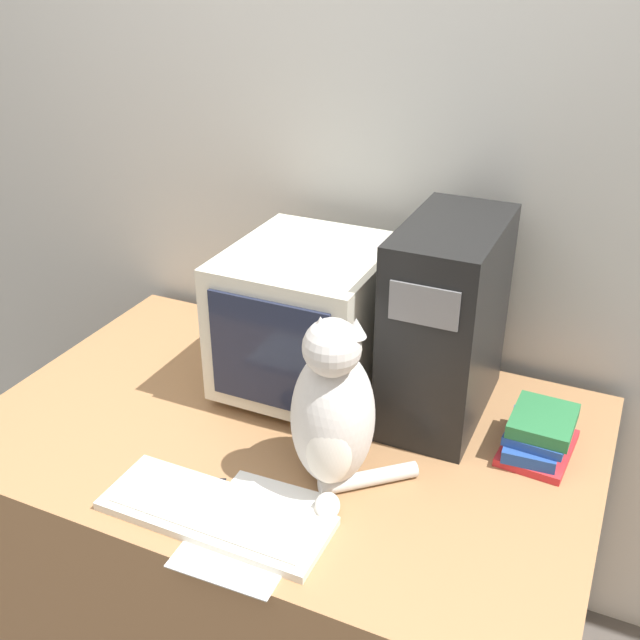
% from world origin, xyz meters
% --- Properties ---
extents(wall_back, '(7.00, 0.05, 2.50)m').
position_xyz_m(wall_back, '(0.00, 0.98, 1.25)').
color(wall_back, silver).
rests_on(wall_back, ground_plane).
extents(desk, '(1.42, 0.92, 0.78)m').
position_xyz_m(desk, '(0.00, 0.46, 0.39)').
color(desk, '#9E7047').
rests_on(desk, ground_plane).
extents(crt_monitor, '(0.37, 0.42, 0.37)m').
position_xyz_m(crt_monitor, '(-0.03, 0.65, 0.97)').
color(crt_monitor, beige).
rests_on(crt_monitor, desk).
extents(computer_tower, '(0.21, 0.39, 0.47)m').
position_xyz_m(computer_tower, '(0.30, 0.68, 1.01)').
color(computer_tower, black).
rests_on(computer_tower, desk).
extents(keyboard, '(0.47, 0.17, 0.02)m').
position_xyz_m(keyboard, '(0.01, 0.13, 0.79)').
color(keyboard, silver).
rests_on(keyboard, desk).
extents(cat, '(0.29, 0.28, 0.40)m').
position_xyz_m(cat, '(0.18, 0.33, 0.94)').
color(cat, silver).
rests_on(cat, desk).
extents(book_stack, '(0.16, 0.21, 0.10)m').
position_xyz_m(book_stack, '(0.55, 0.61, 0.82)').
color(book_stack, red).
rests_on(book_stack, desk).
extents(pen, '(0.13, 0.06, 0.01)m').
position_xyz_m(pen, '(-0.09, 0.20, 0.78)').
color(pen, black).
rests_on(pen, desk).
extents(paper_sheet, '(0.22, 0.30, 0.00)m').
position_xyz_m(paper_sheet, '(0.09, 0.13, 0.78)').
color(paper_sheet, white).
rests_on(paper_sheet, desk).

